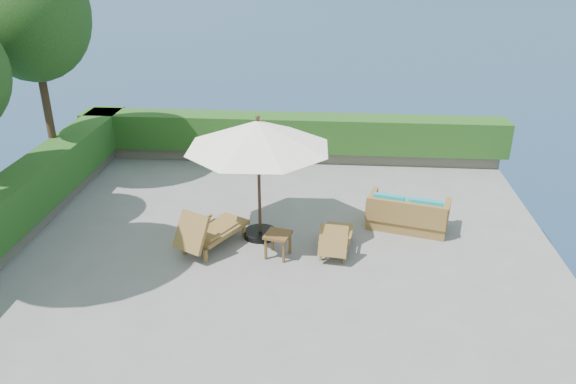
# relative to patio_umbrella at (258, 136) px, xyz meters

# --- Properties ---
(ground) EXTENTS (12.00, 12.00, 0.00)m
(ground) POSITION_rel_patio_umbrella_xyz_m (0.32, -0.81, -2.34)
(ground) COLOR gray
(ground) RESTS_ON ground
(foundation) EXTENTS (12.00, 12.00, 3.00)m
(foundation) POSITION_rel_patio_umbrella_xyz_m (0.32, -0.81, -3.89)
(foundation) COLOR #514840
(foundation) RESTS_ON ocean
(ocean) EXTENTS (600.00, 600.00, 0.00)m
(ocean) POSITION_rel_patio_umbrella_xyz_m (0.32, -0.81, -5.34)
(ocean) COLOR navy
(ocean) RESTS_ON ground
(planter_wall_far) EXTENTS (12.00, 0.60, 0.36)m
(planter_wall_far) POSITION_rel_patio_umbrella_xyz_m (0.32, 4.79, -2.16)
(planter_wall_far) COLOR #666152
(planter_wall_far) RESTS_ON ground
(planter_wall_left) EXTENTS (0.60, 12.00, 0.36)m
(planter_wall_left) POSITION_rel_patio_umbrella_xyz_m (-5.28, -0.81, -2.16)
(planter_wall_left) COLOR #666152
(planter_wall_left) RESTS_ON ground
(hedge_far) EXTENTS (12.40, 0.90, 1.00)m
(hedge_far) POSITION_rel_patio_umbrella_xyz_m (0.32, 4.79, -1.49)
(hedge_far) COLOR #183F12
(hedge_far) RESTS_ON planter_wall_far
(hedge_left) EXTENTS (0.90, 12.40, 1.00)m
(hedge_left) POSITION_rel_patio_umbrella_xyz_m (-5.28, -0.81, -1.49)
(hedge_left) COLOR #183F12
(hedge_left) RESTS_ON planter_wall_left
(tree_far) EXTENTS (2.80, 2.80, 6.03)m
(tree_far) POSITION_rel_patio_umbrella_xyz_m (-5.68, 2.39, 2.06)
(tree_far) COLOR #422B19
(tree_far) RESTS_ON ground
(patio_umbrella) EXTENTS (3.98, 3.98, 2.77)m
(patio_umbrella) POSITION_rel_patio_umbrella_xyz_m (0.00, 0.00, 0.00)
(patio_umbrella) COLOR black
(patio_umbrella) RESTS_ON ground
(lounge_left) EXTENTS (1.44, 1.84, 0.99)m
(lounge_left) POSITION_rel_patio_umbrella_xyz_m (-1.00, -0.61, -1.93)
(lounge_left) COLOR brown
(lounge_left) RESTS_ON ground
(lounge_right) EXTENTS (0.75, 1.47, 0.81)m
(lounge_right) POSITION_rel_patio_umbrella_xyz_m (1.66, -0.57, -2.00)
(lounge_right) COLOR brown
(lounge_right) RESTS_ON ground
(side_table) EXTENTS (0.61, 0.61, 0.53)m
(side_table) POSITION_rel_patio_umbrella_xyz_m (0.47, -0.83, -1.91)
(side_table) COLOR brown
(side_table) RESTS_ON ground
(wicker_loveseat) EXTENTS (1.95, 1.33, 0.87)m
(wicker_loveseat) POSITION_rel_patio_umbrella_xyz_m (3.27, 0.64, -2.00)
(wicker_loveseat) COLOR brown
(wicker_loveseat) RESTS_ON ground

